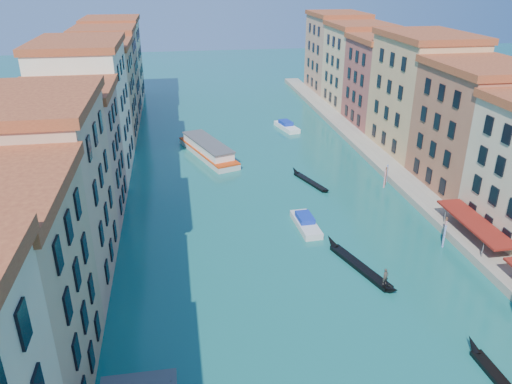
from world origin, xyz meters
TOP-DOWN VIEW (x-y plane):
  - left_bank_palazzos at (-26.00, 64.68)m, footprint 12.80×128.40m
  - right_bank_palazzos at (30.00, 65.00)m, footprint 12.80×128.40m
  - quay at (22.00, 65.00)m, footprint 4.00×140.00m
  - mooring_poles_right at (19.10, 28.80)m, footprint 1.44×54.24m
  - vaporetto_far at (-6.93, 75.57)m, footprint 9.75×18.36m
  - gondola_fore at (7.02, 36.11)m, footprint 4.90×12.56m
  - gondola_far at (7.80, 60.75)m, footprint 4.20×10.22m
  - motorboat_mid at (3.53, 46.65)m, footprint 2.62×7.35m
  - motorboat_far at (10.42, 89.15)m, footprint 4.13×8.10m

SIDE VIEW (x-z plane):
  - gondola_far at x=7.80m, z-range -0.44..1.05m
  - gondola_fore at x=7.02m, z-range -0.85..1.72m
  - quay at x=22.00m, z-range 0.00..1.00m
  - motorboat_mid at x=3.53m, z-range -0.17..1.34m
  - motorboat_far at x=10.42m, z-range -0.18..1.43m
  - vaporetto_far at x=-6.93m, z-range -0.13..2.55m
  - mooring_poles_right at x=19.10m, z-range -0.30..2.90m
  - left_bank_palazzos at x=-26.00m, z-range -0.79..20.21m
  - right_bank_palazzos at x=30.00m, z-range -0.75..20.25m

